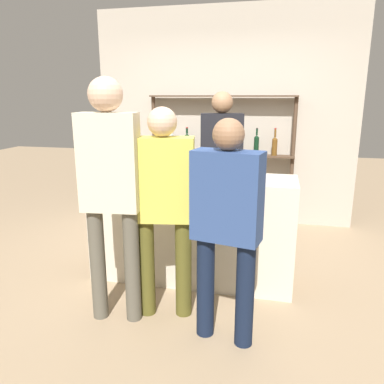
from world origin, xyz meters
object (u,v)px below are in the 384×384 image
(wine_glass, at_px, (198,164))
(customer_center, at_px, (164,199))
(counter_bottle_1, at_px, (108,161))
(counter_bottle_2, at_px, (171,165))
(counter_bottle_3, at_px, (153,162))
(counter_bottle_4, at_px, (122,157))
(server_behind_counter, at_px, (221,159))
(customer_right, at_px, (226,218))
(counter_bottle_0, at_px, (152,160))
(customer_left, at_px, (110,182))

(wine_glass, height_order, customer_center, customer_center)
(counter_bottle_1, distance_m, counter_bottle_2, 0.58)
(counter_bottle_3, distance_m, counter_bottle_4, 0.45)
(counter_bottle_1, xyz_separation_m, server_behind_counter, (0.88, 0.95, -0.10))
(counter_bottle_3, xyz_separation_m, customer_right, (0.77, -0.79, -0.21))
(wine_glass, height_order, customer_right, customer_right)
(wine_glass, distance_m, customer_right, 0.99)
(counter_bottle_1, distance_m, customer_center, 0.87)
(counter_bottle_3, bearing_deg, customer_center, -64.51)
(wine_glass, relative_size, server_behind_counter, 0.08)
(counter_bottle_0, height_order, counter_bottle_4, counter_bottle_4)
(customer_center, distance_m, server_behind_counter, 1.48)
(customer_center, bearing_deg, counter_bottle_3, 15.18)
(counter_bottle_0, bearing_deg, customer_left, -92.00)
(customer_left, bearing_deg, counter_bottle_1, 20.26)
(counter_bottle_4, xyz_separation_m, customer_center, (0.67, -0.80, -0.17))
(counter_bottle_4, relative_size, customer_center, 0.21)
(counter_bottle_3, height_order, customer_right, customer_right)
(wine_glass, relative_size, customer_center, 0.09)
(wine_glass, xyz_separation_m, customer_center, (-0.11, -0.68, -0.15))
(counter_bottle_3, height_order, customer_center, customer_center)
(counter_bottle_2, bearing_deg, wine_glass, 33.22)
(customer_center, height_order, customer_right, customer_center)
(server_behind_counter, bearing_deg, counter_bottle_0, -46.44)
(wine_glass, bearing_deg, server_behind_counter, 83.30)
(counter_bottle_3, distance_m, customer_left, 0.72)
(counter_bottle_2, relative_size, counter_bottle_4, 0.88)
(counter_bottle_4, bearing_deg, counter_bottle_2, -24.40)
(counter_bottle_4, relative_size, server_behind_counter, 0.20)
(wine_glass, xyz_separation_m, server_behind_counter, (0.09, 0.78, -0.07))
(counter_bottle_2, bearing_deg, counter_bottle_1, -177.07)
(customer_center, height_order, server_behind_counter, server_behind_counter)
(counter_bottle_1, height_order, customer_left, customer_left)
(counter_bottle_1, relative_size, customer_center, 0.21)
(counter_bottle_3, bearing_deg, counter_bottle_1, -171.33)
(counter_bottle_0, xyz_separation_m, customer_left, (-0.03, -0.84, -0.03))
(server_behind_counter, bearing_deg, wine_glass, -18.75)
(counter_bottle_0, height_order, customer_center, customer_center)
(counter_bottle_3, height_order, counter_bottle_4, counter_bottle_4)
(wine_glass, distance_m, customer_left, 0.94)
(counter_bottle_0, height_order, wine_glass, counter_bottle_0)
(counter_bottle_3, distance_m, customer_right, 1.12)
(counter_bottle_0, distance_m, counter_bottle_2, 0.27)
(wine_glass, height_order, server_behind_counter, server_behind_counter)
(customer_right, bearing_deg, wine_glass, 34.74)
(customer_left, height_order, customer_center, customer_left)
(counter_bottle_1, relative_size, wine_glass, 2.43)
(customer_center, bearing_deg, server_behind_counter, -18.21)
(counter_bottle_1, bearing_deg, wine_glass, 11.93)
(wine_glass, bearing_deg, counter_bottle_0, 177.76)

